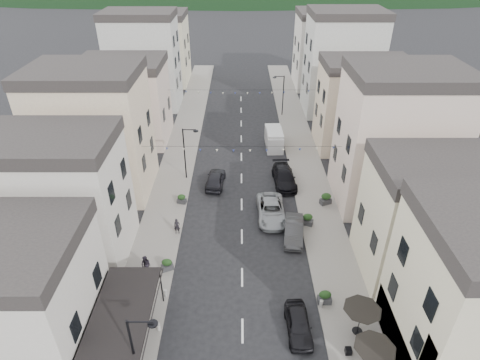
{
  "coord_description": "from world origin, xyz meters",
  "views": [
    {
      "loc": [
        -0.17,
        -11.9,
        23.23
      ],
      "look_at": [
        -0.17,
        19.99,
        3.5
      ],
      "focal_mm": 30.0,
      "sensor_mm": 36.0,
      "label": 1
    }
  ],
  "objects_px": {
    "delivery_van": "(274,138)",
    "pedestrian_b": "(146,265)",
    "parked_car_b": "(294,230)",
    "parked_car_d": "(284,177)",
    "parked_car_a": "(298,324)",
    "parked_car_c": "(271,210)",
    "parked_car_e": "(215,179)",
    "pedestrian_a": "(177,226)"
  },
  "relations": [
    {
      "from": "parked_car_b",
      "to": "parked_car_c",
      "type": "xyz_separation_m",
      "value": [
        -1.8,
        2.95,
        0.03
      ]
    },
    {
      "from": "parked_car_c",
      "to": "pedestrian_a",
      "type": "relative_size",
      "value": 3.69
    },
    {
      "from": "parked_car_c",
      "to": "parked_car_d",
      "type": "height_order",
      "value": "parked_car_d"
    },
    {
      "from": "parked_car_e",
      "to": "pedestrian_a",
      "type": "height_order",
      "value": "pedestrian_a"
    },
    {
      "from": "parked_car_b",
      "to": "parked_car_d",
      "type": "distance_m",
      "value": 9.01
    },
    {
      "from": "parked_car_d",
      "to": "parked_car_e",
      "type": "bearing_deg",
      "value": 179.13
    },
    {
      "from": "parked_car_e",
      "to": "pedestrian_a",
      "type": "xyz_separation_m",
      "value": [
        -3.0,
        -8.24,
        0.11
      ]
    },
    {
      "from": "parked_car_e",
      "to": "pedestrian_b",
      "type": "height_order",
      "value": "pedestrian_b"
    },
    {
      "from": "parked_car_a",
      "to": "delivery_van",
      "type": "relative_size",
      "value": 0.8
    },
    {
      "from": "parked_car_e",
      "to": "pedestrian_b",
      "type": "xyz_separation_m",
      "value": [
        -4.76,
        -13.25,
        0.2
      ]
    },
    {
      "from": "parked_car_a",
      "to": "pedestrian_a",
      "type": "height_order",
      "value": "pedestrian_a"
    },
    {
      "from": "parked_car_b",
      "to": "pedestrian_a",
      "type": "bearing_deg",
      "value": -175.16
    },
    {
      "from": "parked_car_a",
      "to": "parked_car_d",
      "type": "distance_m",
      "value": 18.97
    },
    {
      "from": "parked_car_c",
      "to": "parked_car_e",
      "type": "bearing_deg",
      "value": 132.77
    },
    {
      "from": "parked_car_a",
      "to": "parked_car_d",
      "type": "xyz_separation_m",
      "value": [
        0.81,
        18.95,
        0.11
      ]
    },
    {
      "from": "pedestrian_a",
      "to": "parked_car_c",
      "type": "bearing_deg",
      "value": 14.5
    },
    {
      "from": "parked_car_e",
      "to": "pedestrian_b",
      "type": "relative_size",
      "value": 2.67
    },
    {
      "from": "parked_car_e",
      "to": "delivery_van",
      "type": "relative_size",
      "value": 0.9
    },
    {
      "from": "parked_car_c",
      "to": "parked_car_d",
      "type": "bearing_deg",
      "value": 71.72
    },
    {
      "from": "pedestrian_a",
      "to": "pedestrian_b",
      "type": "bearing_deg",
      "value": -111.38
    },
    {
      "from": "parked_car_c",
      "to": "parked_car_d",
      "type": "relative_size",
      "value": 1.03
    },
    {
      "from": "parked_car_a",
      "to": "parked_car_c",
      "type": "bearing_deg",
      "value": 92.43
    },
    {
      "from": "parked_car_b",
      "to": "parked_car_c",
      "type": "bearing_deg",
      "value": 128.47
    },
    {
      "from": "delivery_van",
      "to": "pedestrian_a",
      "type": "relative_size",
      "value": 3.29
    },
    {
      "from": "delivery_van",
      "to": "pedestrian_b",
      "type": "height_order",
      "value": "delivery_van"
    },
    {
      "from": "pedestrian_a",
      "to": "pedestrian_b",
      "type": "relative_size",
      "value": 0.9
    },
    {
      "from": "delivery_van",
      "to": "pedestrian_b",
      "type": "distance_m",
      "value": 25.3
    },
    {
      "from": "parked_car_e",
      "to": "pedestrian_a",
      "type": "bearing_deg",
      "value": 75.32
    },
    {
      "from": "parked_car_c",
      "to": "delivery_van",
      "type": "distance_m",
      "value": 14.95
    },
    {
      "from": "parked_car_c",
      "to": "pedestrian_b",
      "type": "bearing_deg",
      "value": -145.66
    },
    {
      "from": "pedestrian_a",
      "to": "pedestrian_b",
      "type": "xyz_separation_m",
      "value": [
        -1.76,
        -5.01,
        0.09
      ]
    },
    {
      "from": "parked_car_a",
      "to": "parked_car_d",
      "type": "height_order",
      "value": "parked_car_d"
    },
    {
      "from": "parked_car_a",
      "to": "parked_car_e",
      "type": "relative_size",
      "value": 0.88
    },
    {
      "from": "pedestrian_a",
      "to": "pedestrian_b",
      "type": "distance_m",
      "value": 5.31
    },
    {
      "from": "parked_car_d",
      "to": "parked_car_e",
      "type": "height_order",
      "value": "parked_car_d"
    },
    {
      "from": "parked_car_b",
      "to": "delivery_van",
      "type": "height_order",
      "value": "delivery_van"
    },
    {
      "from": "parked_car_a",
      "to": "pedestrian_b",
      "type": "distance_m",
      "value": 12.56
    },
    {
      "from": "parked_car_c",
      "to": "parked_car_a",
      "type": "bearing_deg",
      "value": -87.33
    },
    {
      "from": "pedestrian_b",
      "to": "parked_car_c",
      "type": "bearing_deg",
      "value": 55.78
    },
    {
      "from": "delivery_van",
      "to": "pedestrian_a",
      "type": "xyz_separation_m",
      "value": [
        -9.93,
        -17.43,
        -0.28
      ]
    },
    {
      "from": "parked_car_c",
      "to": "pedestrian_a",
      "type": "bearing_deg",
      "value": -165.26
    },
    {
      "from": "parked_car_d",
      "to": "parked_car_a",
      "type": "bearing_deg",
      "value": -96.08
    }
  ]
}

